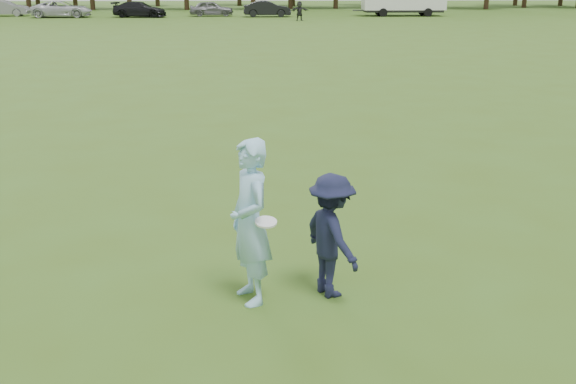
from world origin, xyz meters
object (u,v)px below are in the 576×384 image
car_c (62,9)px  car_e (211,8)px  car_d (140,9)px  player_far_d (300,11)px  defender (332,236)px  car_b (4,8)px  car_f (267,9)px  thrower (250,222)px

car_c → car_e: (14.12, 1.51, -0.04)m
car_d → player_far_d: bearing=-102.6°
defender → car_b: defender is taller
car_d → car_f: car_f is taller
car_c → car_f: car_c is taller
car_e → car_f: car_f is taller
car_b → car_c: size_ratio=0.83×
car_d → car_c: bearing=96.6°
car_f → car_e: bearing=75.5°
thrower → car_c: (-18.60, 59.40, -0.29)m
thrower → defender: (1.03, 0.13, -0.25)m
defender → car_f: bearing=-25.9°
defender → player_far_d: (2.75, 53.78, 0.03)m
car_c → car_d: (7.37, -0.08, -0.04)m
car_e → defender: bearing=-178.8°
car_e → car_f: 5.65m
defender → car_c: bearing=-7.6°
player_far_d → car_b: 29.64m
thrower → player_far_d: bearing=154.7°
thrower → car_d: 60.38m
defender → car_e: defender is taller
thrower → car_b: 66.49m
thrower → car_f: thrower is taller
car_b → car_c: 6.61m
player_far_d → defender: bearing=-104.3°
defender → car_f: size_ratio=0.36×
defender → car_b: 66.77m
defender → car_b: size_ratio=0.35×
thrower → car_e: bearing=162.9°
defender → car_e: (-5.52, 60.79, -0.08)m
car_d → car_f: bearing=-81.8°
defender → thrower: bearing=71.1°
defender → car_b: (-25.84, 61.56, -0.05)m
car_e → player_far_d: bearing=-134.2°
defender → car_c: 62.44m
player_far_d → car_e: 10.84m
car_b → car_e: car_b is taller
car_f → thrower: bearing=178.6°
thrower → car_c: thrower is taller
thrower → player_far_d: thrower is taller
player_far_d → car_c: (-22.39, 5.50, -0.07)m
defender → car_b: bearing=-3.1°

